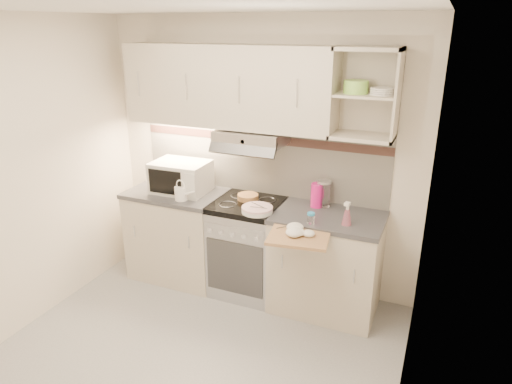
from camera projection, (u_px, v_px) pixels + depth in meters
ground at (189, 361)px, 3.46m from camera, size 3.00×3.00×0.00m
room_shell at (205, 142)px, 3.22m from camera, size 3.04×2.84×2.52m
base_cabinet_left at (179, 235)px, 4.54m from camera, size 0.90×0.60×0.86m
worktop_left at (177, 193)px, 4.39m from camera, size 0.92×0.62×0.04m
base_cabinet_right at (326, 264)px, 3.99m from camera, size 0.90×0.60×0.86m
worktop_right at (329, 217)px, 3.83m from camera, size 0.92×0.62×0.04m
electric_range at (248, 247)px, 4.26m from camera, size 0.60×0.60×0.90m
microwave at (181, 177)px, 4.33m from camera, size 0.53×0.40×0.29m
watering_can at (182, 193)px, 4.13m from camera, size 0.23×0.12×0.19m
plate_stack at (257, 209)px, 3.88m from camera, size 0.27×0.27×0.06m
bread_loaf at (248, 197)px, 4.16m from camera, size 0.19×0.19×0.05m
pink_pitcher at (317, 195)px, 3.97m from camera, size 0.11×0.11×0.21m
glass_jar at (323, 193)px, 3.97m from camera, size 0.12×0.12×0.24m
spice_jar at (311, 218)px, 3.66m from camera, size 0.06×0.06×0.09m
spray_bottle at (347, 215)px, 3.62m from camera, size 0.08×0.08×0.21m
cutting_board at (299, 236)px, 3.51m from camera, size 0.52×0.48×0.03m
dish_towel at (303, 230)px, 3.50m from camera, size 0.33×0.30×0.07m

